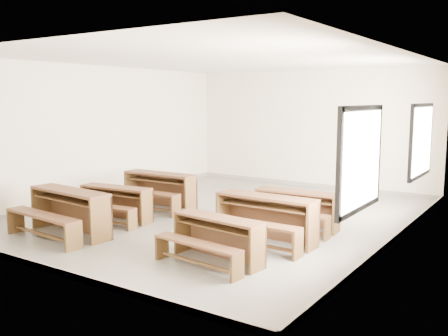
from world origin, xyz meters
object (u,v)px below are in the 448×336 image
Objects in this scene: desk_set_3 at (216,236)px; desk_set_5 at (295,207)px; desk_set_4 at (264,216)px; desk_set_2 at (158,188)px; desk_set_0 at (67,209)px; desk_set_1 at (115,201)px.

desk_set_3 is 2.41m from desk_set_5.
desk_set_5 is at bearing 88.46° from desk_set_4.
desk_set_2 is 3.46m from desk_set_4.
desk_set_0 is at bearing -88.76° from desk_set_2.
desk_set_1 is at bearing -173.73° from desk_set_4.
desk_set_0 is 3.06m from desk_set_3.
desk_set_4 is (3.21, 0.32, 0.06)m from desk_set_1.
desk_set_3 is (3.05, 0.25, -0.08)m from desk_set_0.
desk_set_0 reaches higher than desk_set_3.
desk_set_5 is (0.14, 2.40, 0.02)m from desk_set_3.
desk_set_0 reaches higher than desk_set_4.
desk_set_2 is 1.12× the size of desk_set_3.
desk_set_5 is (3.19, 2.65, -0.06)m from desk_set_0.
desk_set_0 reaches higher than desk_set_1.
desk_set_2 is at bearing 162.51° from desk_set_4.
desk_set_3 is 0.97× the size of desk_set_5.
desk_set_0 is 1.17× the size of desk_set_1.
desk_set_1 is 1.40m from desk_set_2.
desk_set_1 is 0.99× the size of desk_set_5.
desk_set_5 is at bearing 44.37° from desk_set_0.
desk_set_1 is at bearing -159.37° from desk_set_5.
desk_set_5 is (3.33, 0.05, -0.04)m from desk_set_2.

